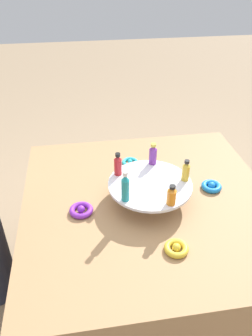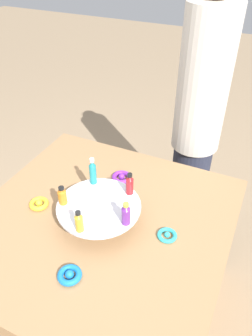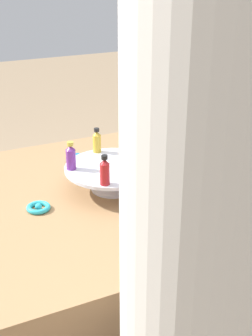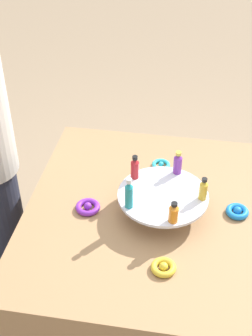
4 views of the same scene
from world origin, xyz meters
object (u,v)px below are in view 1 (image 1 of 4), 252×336
at_px(display_stand, 150,188).
at_px(ribbon_bow_blue, 211,186).
at_px(bottle_orange, 172,196).
at_px(bottle_red, 118,165).
at_px(bottle_teal, 125,187).
at_px(ribbon_bow_gold, 176,248).
at_px(bottle_gold, 186,170).
at_px(bottle_purple, 153,155).
at_px(ribbon_bow_purple, 81,210).
at_px(ribbon_bow_teal, 130,162).

distance_m(display_stand, ribbon_bow_blue, 0.30).
height_order(display_stand, bottle_orange, bottle_orange).
distance_m(bottle_red, bottle_teal, 0.18).
relative_size(display_stand, ribbon_bow_gold, 3.96).
bearing_deg(ribbon_bow_blue, bottle_teal, 107.04).
height_order(bottle_gold, ribbon_bow_blue, bottle_gold).
bearing_deg(bottle_gold, bottle_teal, 109.57).
xyz_separation_m(bottle_red, ribbon_bow_blue, (-0.05, -0.41, -0.13)).
distance_m(bottle_orange, ribbon_bow_blue, 0.32).
height_order(display_stand, bottle_purple, bottle_purple).
bearing_deg(display_stand, ribbon_bow_blue, -83.19).
xyz_separation_m(bottle_gold, ribbon_bow_purple, (-0.04, 0.44, -0.12)).
bearing_deg(bottle_purple, bottle_gold, -142.43).
bearing_deg(ribbon_bow_teal, bottle_gold, -147.45).
bearing_deg(bottle_red, ribbon_bow_blue, -96.78).
xyz_separation_m(ribbon_bow_gold, ribbon_bow_blue, (0.33, -0.26, 0.00)).
xyz_separation_m(ribbon_bow_teal, ribbon_bow_gold, (-0.58, -0.07, 0.00)).
xyz_separation_m(display_stand, bottle_orange, (-0.14, -0.05, 0.06)).
bearing_deg(ribbon_bow_teal, ribbon_bow_purple, 141.81).
bearing_deg(bottle_purple, bottle_red, 109.57).
bearing_deg(display_stand, bottle_gold, -88.43).
distance_m(display_stand, ribbon_bow_gold, 0.30).
bearing_deg(bottle_gold, ribbon_bow_teal, 32.55).
height_order(bottle_orange, ribbon_bow_teal, bottle_orange).
bearing_deg(ribbon_bow_gold, bottle_orange, -5.65).
bearing_deg(ribbon_bow_purple, display_stand, -83.19).
distance_m(bottle_orange, ribbon_bow_teal, 0.46).
bearing_deg(ribbon_bow_purple, bottle_red, -54.84).
height_order(ribbon_bow_teal, ribbon_bow_gold, ribbon_bow_gold).
bearing_deg(bottle_red, bottle_teal, -178.43).
bearing_deg(bottle_gold, bottle_red, 73.57).
relative_size(bottle_red, ribbon_bow_gold, 1.17).
height_order(bottle_teal, bottle_gold, bottle_teal).
distance_m(bottle_gold, ribbon_bow_purple, 0.46).
relative_size(bottle_purple, ribbon_bow_purple, 1.04).
bearing_deg(ribbon_bow_gold, ribbon_bow_blue, -38.19).
relative_size(bottle_gold, ribbon_bow_teal, 1.19).
bearing_deg(bottle_orange, bottle_gold, -34.43).
distance_m(bottle_red, ribbon_bow_gold, 0.43).
relative_size(bottle_gold, ribbon_bow_blue, 1.07).
relative_size(bottle_gold, ribbon_bow_purple, 0.99).
bearing_deg(ribbon_bow_teal, bottle_teal, 167.74).
height_order(bottle_red, ribbon_bow_purple, bottle_red).
bearing_deg(ribbon_bow_purple, ribbon_bow_blue, -83.19).
relative_size(bottle_teal, ribbon_bow_purple, 1.35).
height_order(ribbon_bow_purple, ribbon_bow_gold, same).
bearing_deg(bottle_red, ribbon_bow_teal, -22.95).
distance_m(display_stand, bottle_gold, 0.16).
bearing_deg(bottle_orange, ribbon_bow_blue, -54.10).
distance_m(bottle_red, bottle_gold, 0.28).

